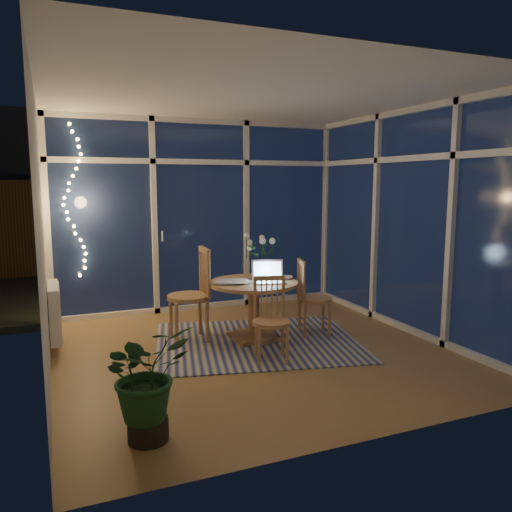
# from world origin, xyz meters

# --- Properties ---
(floor) EXTENTS (4.00, 4.00, 0.00)m
(floor) POSITION_xyz_m (0.00, 0.00, 0.00)
(floor) COLOR #9C7F44
(floor) RESTS_ON ground
(ceiling) EXTENTS (4.00, 4.00, 0.00)m
(ceiling) POSITION_xyz_m (0.00, 0.00, 2.60)
(ceiling) COLOR white
(ceiling) RESTS_ON wall_back
(wall_back) EXTENTS (4.00, 0.04, 2.60)m
(wall_back) POSITION_xyz_m (0.00, 2.00, 1.30)
(wall_back) COLOR beige
(wall_back) RESTS_ON floor
(wall_front) EXTENTS (4.00, 0.04, 2.60)m
(wall_front) POSITION_xyz_m (0.00, -2.00, 1.30)
(wall_front) COLOR beige
(wall_front) RESTS_ON floor
(wall_left) EXTENTS (0.04, 4.00, 2.60)m
(wall_left) POSITION_xyz_m (-2.00, 0.00, 1.30)
(wall_left) COLOR beige
(wall_left) RESTS_ON floor
(wall_right) EXTENTS (0.04, 4.00, 2.60)m
(wall_right) POSITION_xyz_m (2.00, 0.00, 1.30)
(wall_right) COLOR beige
(wall_right) RESTS_ON floor
(window_wall_back) EXTENTS (4.00, 0.10, 2.60)m
(window_wall_back) POSITION_xyz_m (0.00, 1.96, 1.30)
(window_wall_back) COLOR white
(window_wall_back) RESTS_ON floor
(window_wall_right) EXTENTS (0.10, 4.00, 2.60)m
(window_wall_right) POSITION_xyz_m (1.96, 0.00, 1.30)
(window_wall_right) COLOR white
(window_wall_right) RESTS_ON floor
(radiator) EXTENTS (0.10, 0.70, 0.58)m
(radiator) POSITION_xyz_m (-1.94, 0.90, 0.40)
(radiator) COLOR white
(radiator) RESTS_ON wall_left
(fairy_lights) EXTENTS (0.24, 0.10, 1.85)m
(fairy_lights) POSITION_xyz_m (-1.65, 1.88, 1.52)
(fairy_lights) COLOR #FFCB66
(fairy_lights) RESTS_ON window_wall_back
(garden_patio) EXTENTS (12.00, 6.00, 0.10)m
(garden_patio) POSITION_xyz_m (0.50, 5.00, -0.06)
(garden_patio) COLOR black
(garden_patio) RESTS_ON ground
(garden_fence) EXTENTS (11.00, 0.08, 1.80)m
(garden_fence) POSITION_xyz_m (0.00, 5.50, 0.90)
(garden_fence) COLOR #3A2515
(garden_fence) RESTS_ON ground
(neighbour_roof) EXTENTS (7.00, 3.00, 2.20)m
(neighbour_roof) POSITION_xyz_m (0.30, 8.50, 2.20)
(neighbour_roof) COLOR #34363E
(neighbour_roof) RESTS_ON ground
(garden_shrubs) EXTENTS (0.90, 0.90, 0.90)m
(garden_shrubs) POSITION_xyz_m (-0.80, 3.40, 0.45)
(garden_shrubs) COLOR #163216
(garden_shrubs) RESTS_ON ground
(rug) EXTENTS (2.55, 2.21, 0.01)m
(rug) POSITION_xyz_m (0.12, 0.25, 0.01)
(rug) COLOR beige
(rug) RESTS_ON floor
(dining_table) EXTENTS (1.17, 1.17, 0.67)m
(dining_table) POSITION_xyz_m (0.12, 0.35, 0.33)
(dining_table) COLOR #AE714F
(dining_table) RESTS_ON floor
(chair_left) EXTENTS (0.51, 0.51, 1.06)m
(chair_left) POSITION_xyz_m (-0.56, 0.59, 0.53)
(chair_left) COLOR #AE714F
(chair_left) RESTS_ON floor
(chair_right) EXTENTS (0.51, 0.51, 0.90)m
(chair_right) POSITION_xyz_m (0.84, 0.25, 0.45)
(chair_right) COLOR #AE714F
(chair_right) RESTS_ON floor
(chair_front) EXTENTS (0.49, 0.49, 0.85)m
(chair_front) POSITION_xyz_m (0.02, -0.36, 0.42)
(chair_front) COLOR #AE714F
(chair_front) RESTS_ON floor
(laptop) EXTENTS (0.42, 0.39, 0.26)m
(laptop) POSITION_xyz_m (0.25, 0.24, 0.80)
(laptop) COLOR silver
(laptop) RESTS_ON dining_table
(flower_vase) EXTENTS (0.24, 0.24, 0.21)m
(flower_vase) POSITION_xyz_m (0.30, 0.65, 0.77)
(flower_vase) COLOR silver
(flower_vase) RESTS_ON dining_table
(bowl) EXTENTS (0.18, 0.18, 0.04)m
(bowl) POSITION_xyz_m (0.51, 0.34, 0.69)
(bowl) COLOR silver
(bowl) RESTS_ON dining_table
(newspapers) EXTENTS (0.39, 0.34, 0.02)m
(newspapers) POSITION_xyz_m (-0.12, 0.38, 0.68)
(newspapers) COLOR #B9B6B0
(newspapers) RESTS_ON dining_table
(phone) EXTENTS (0.12, 0.08, 0.01)m
(phone) POSITION_xyz_m (0.18, 0.18, 0.67)
(phone) COLOR black
(phone) RESTS_ON dining_table
(potted_plant) EXTENTS (0.66, 0.62, 0.76)m
(potted_plant) POSITION_xyz_m (-1.39, -1.42, 0.38)
(potted_plant) COLOR #194723
(potted_plant) RESTS_ON floor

